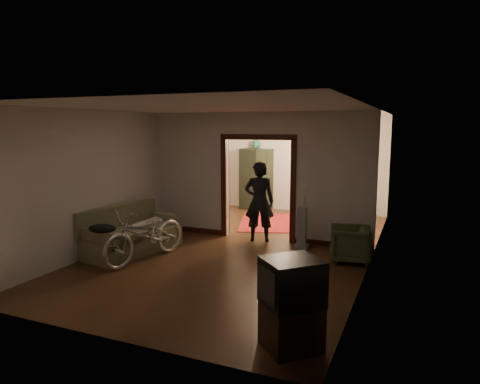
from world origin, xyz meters
The scene contains 24 objects.
floor centered at (0.00, 0.00, 0.00)m, with size 5.00×8.50×0.01m, color #341E10.
ceiling centered at (0.00, 0.00, 2.80)m, with size 5.00×8.50×0.01m, color white.
wall_back centered at (0.00, 4.25, 1.40)m, with size 5.00×0.02×2.80m, color beige.
wall_left centered at (-2.50, 0.00, 1.40)m, with size 0.02×8.50×2.80m, color beige.
wall_right centered at (2.50, 0.00, 1.40)m, with size 0.02×8.50×2.80m, color beige.
partition_wall centered at (0.00, 0.75, 1.40)m, with size 5.00×0.14×2.80m, color beige.
door_casing centered at (0.00, 0.75, 1.10)m, with size 1.74×0.20×2.32m, color #34140B.
far_window centered at (0.70, 4.21, 1.55)m, with size 0.98×0.06×1.28m, color black.
chandelier centered at (0.00, 2.50, 2.35)m, with size 0.24×0.24×0.24m, color #FFE0A5.
light_switch centered at (1.05, 0.68, 1.25)m, with size 0.08×0.01×0.12m, color silver.
sofa centered at (-1.96, -1.19, 0.46)m, with size 0.90×2.00×0.92m, color #636543.
rolled_paper centered at (-1.86, -0.89, 0.53)m, with size 0.11×0.11×0.87m, color beige.
jacket centered at (-1.91, -2.10, 0.68)m, with size 0.53×0.39×0.15m, color black.
bicycle centered at (-1.37, -1.57, 0.51)m, with size 0.68×1.94×1.02m, color silver.
armchair centered at (2.14, -0.13, 0.33)m, with size 0.71×0.73×0.66m, color #414D2B.
tv_stand centered at (2.02, -3.63, 0.27)m, with size 0.58×0.53×0.53m, color black.
crt_tv centered at (2.02, -3.63, 0.78)m, with size 0.60×0.54×0.52m, color black.
vacuum centered at (1.12, 0.26, 0.44)m, with size 0.27×0.22×0.89m, color gray.
person centered at (0.09, 0.56, 0.87)m, with size 0.64×0.42×1.75m, color black.
oriental_rug centered at (-0.17, 2.41, 0.01)m, with size 1.72×2.26×0.02m, color maroon.
locker centered at (-1.30, 4.04, 0.92)m, with size 0.92×0.51×1.83m, color #252F1C.
globe centered at (-1.30, 4.04, 1.94)m, with size 0.26×0.26×0.26m, color #1E5972.
desk centered at (1.07, 3.90, 0.35)m, with size 0.96×0.54×0.71m, color black.
desk_chair centered at (0.65, 3.38, 0.45)m, with size 0.40×0.40×0.90m, color black.
Camera 1 is at (3.25, -8.00, 2.47)m, focal length 32.00 mm.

